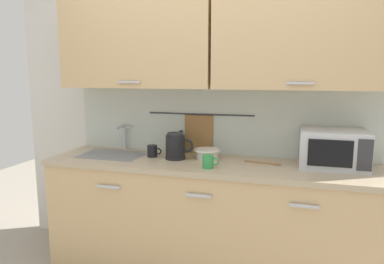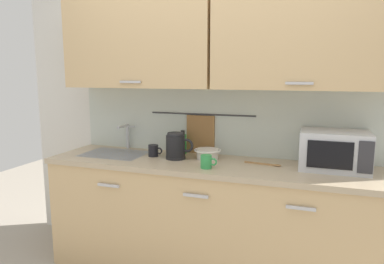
# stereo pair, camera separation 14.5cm
# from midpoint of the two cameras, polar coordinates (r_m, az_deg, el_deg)

# --- Properties ---
(counter_unit) EXTENTS (2.53, 0.64, 0.90)m
(counter_unit) POSITION_cam_midpoint_polar(r_m,az_deg,el_deg) (2.83, 3.96, -13.61)
(counter_unit) COLOR tan
(counter_unit) RESTS_ON ground
(back_wall_assembly) EXTENTS (3.70, 0.41, 2.50)m
(back_wall_assembly) POSITION_cam_midpoint_polar(r_m,az_deg,el_deg) (2.83, 5.67, 8.55)
(back_wall_assembly) COLOR silver
(back_wall_assembly) RESTS_ON ground
(sink_faucet) EXTENTS (0.09, 0.17, 0.22)m
(sink_faucet) POSITION_cam_midpoint_polar(r_m,az_deg,el_deg) (3.17, -9.23, -0.16)
(sink_faucet) COLOR #B2B5BA
(sink_faucet) RESTS_ON counter_unit
(microwave) EXTENTS (0.46, 0.35, 0.27)m
(microwave) POSITION_cam_midpoint_polar(r_m,az_deg,el_deg) (2.69, 23.44, -2.71)
(microwave) COLOR silver
(microwave) RESTS_ON counter_unit
(electric_kettle) EXTENTS (0.23, 0.16, 0.21)m
(electric_kettle) POSITION_cam_midpoint_polar(r_m,az_deg,el_deg) (2.77, -1.09, -2.30)
(electric_kettle) COLOR black
(electric_kettle) RESTS_ON counter_unit
(dish_soap_bottle) EXTENTS (0.06, 0.06, 0.20)m
(dish_soap_bottle) POSITION_cam_midpoint_polar(r_m,az_deg,el_deg) (2.96, -0.11, -1.85)
(dish_soap_bottle) COLOR green
(dish_soap_bottle) RESTS_ON counter_unit
(mug_near_sink) EXTENTS (0.12, 0.08, 0.09)m
(mug_near_sink) POSITION_cam_midpoint_polar(r_m,az_deg,el_deg) (2.87, -4.79, -3.02)
(mug_near_sink) COLOR black
(mug_near_sink) RESTS_ON counter_unit
(mixing_bowl) EXTENTS (0.21, 0.21, 0.08)m
(mixing_bowl) POSITION_cam_midpoint_polar(r_m,az_deg,el_deg) (2.79, 4.00, -3.45)
(mixing_bowl) COLOR silver
(mixing_bowl) RESTS_ON counter_unit
(mug_by_kettle) EXTENTS (0.12, 0.08, 0.09)m
(mug_by_kettle) POSITION_cam_midpoint_polar(r_m,az_deg,el_deg) (2.51, 4.02, -4.80)
(mug_by_kettle) COLOR green
(mug_by_kettle) RESTS_ON counter_unit
(wooden_spoon) EXTENTS (0.28, 0.07, 0.01)m
(wooden_spoon) POSITION_cam_midpoint_polar(r_m,az_deg,el_deg) (2.68, 13.55, -5.08)
(wooden_spoon) COLOR #9E7042
(wooden_spoon) RESTS_ON counter_unit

